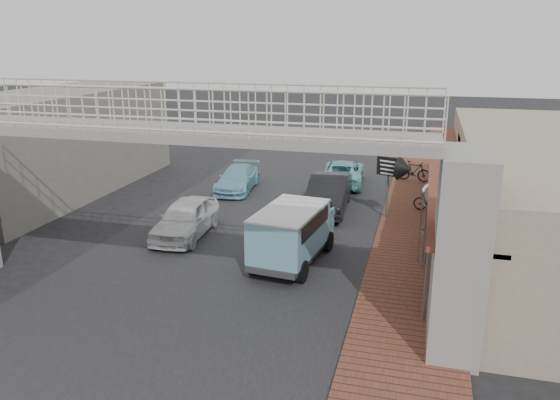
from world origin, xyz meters
The scene contains 15 objects.
ground centered at (0.00, 0.00, 0.00)m, with size 120.00×120.00×0.00m, color black.
road_strip centered at (0.00, 0.00, 0.01)m, with size 10.00×60.00×0.01m, color black.
sidewalk centered at (6.50, 3.00, 0.05)m, with size 3.00×40.00×0.10m, color brown.
shophouse_row centered at (10.97, 4.00, 2.01)m, with size 7.20×18.00×4.00m.
footbridge centered at (0.00, -4.00, 3.18)m, with size 16.40×2.40×6.34m.
building_far_left centered at (-11.00, 6.00, 2.50)m, with size 5.00×14.00×5.00m, color gray.
white_hatchback centered at (-2.23, 1.63, 0.72)m, with size 1.71×4.25×1.45m, color silver.
dark_sedan centered at (2.57, 6.34, 0.79)m, with size 1.67×4.78×1.58m, color black.
angkot_curb centered at (2.50, 11.11, 0.64)m, with size 2.13×4.61×1.28m, color #73C4C8.
angkot_far centered at (-2.50, 8.48, 0.60)m, with size 1.68×4.14×1.20m, color #78B7D0.
angkot_van centered at (2.45, 0.07, 1.28)m, with size 2.30×4.28×2.01m.
motorcycle_near centered at (7.15, 7.06, 0.56)m, with size 0.61×1.75×0.92m, color black.
motorcycle_far centered at (6.12, 12.35, 0.64)m, with size 0.51×1.80×1.08m, color black.
street_clock centered at (6.97, 0.88, 2.47)m, with size 0.74×0.69×2.86m.
arrow_sign centered at (5.80, 5.53, 2.27)m, with size 1.62×1.10×2.69m.
Camera 1 is at (6.61, -16.92, 7.50)m, focal length 35.00 mm.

